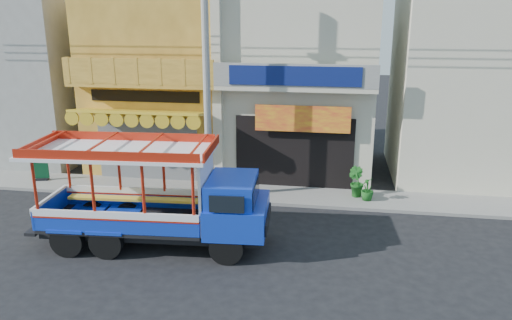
{
  "coord_description": "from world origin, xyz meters",
  "views": [
    {
      "loc": [
        3.54,
        -13.77,
        6.7
      ],
      "look_at": [
        0.89,
        2.5,
        1.86
      ],
      "focal_mm": 35.0,
      "sensor_mm": 36.0,
      "label": 1
    }
  ],
  "objects_px": {
    "potted_plant_c": "(367,189)",
    "potted_plant_b": "(356,182)",
    "utility_pole": "(210,64)",
    "songthaew_truck": "(169,198)",
    "green_sign": "(42,171)"
  },
  "relations": [
    {
      "from": "songthaew_truck",
      "to": "potted_plant_b",
      "type": "distance_m",
      "value": 7.49
    },
    {
      "from": "songthaew_truck",
      "to": "potted_plant_b",
      "type": "xyz_separation_m",
      "value": [
        5.56,
        4.95,
        -0.87
      ]
    },
    {
      "from": "green_sign",
      "to": "utility_pole",
      "type": "bearing_deg",
      "value": -5.68
    },
    {
      "from": "green_sign",
      "to": "potted_plant_b",
      "type": "distance_m",
      "value": 12.68
    },
    {
      "from": "potted_plant_c",
      "to": "utility_pole",
      "type": "bearing_deg",
      "value": -67.81
    },
    {
      "from": "utility_pole",
      "to": "potted_plant_b",
      "type": "xyz_separation_m",
      "value": [
        5.24,
        0.92,
        -4.35
      ]
    },
    {
      "from": "utility_pole",
      "to": "potted_plant_c",
      "type": "relative_size",
      "value": 32.67
    },
    {
      "from": "utility_pole",
      "to": "songthaew_truck",
      "type": "height_order",
      "value": "utility_pole"
    },
    {
      "from": "potted_plant_b",
      "to": "potted_plant_c",
      "type": "xyz_separation_m",
      "value": [
        0.41,
        -0.37,
        -0.13
      ]
    },
    {
      "from": "potted_plant_c",
      "to": "potted_plant_b",
      "type": "bearing_deg",
      "value": -115.49
    },
    {
      "from": "green_sign",
      "to": "potted_plant_b",
      "type": "height_order",
      "value": "potted_plant_b"
    },
    {
      "from": "utility_pole",
      "to": "potted_plant_b",
      "type": "distance_m",
      "value": 6.88
    },
    {
      "from": "utility_pole",
      "to": "potted_plant_c",
      "type": "bearing_deg",
      "value": 5.57
    },
    {
      "from": "potted_plant_b",
      "to": "potted_plant_c",
      "type": "relative_size",
      "value": 1.3
    },
    {
      "from": "songthaew_truck",
      "to": "potted_plant_b",
      "type": "bearing_deg",
      "value": 41.66
    }
  ]
}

